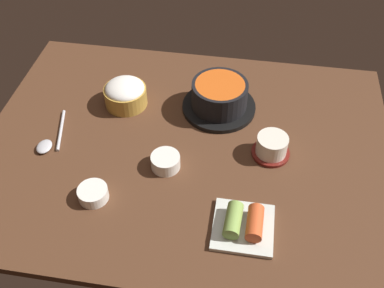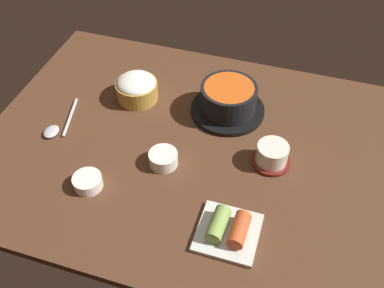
{
  "view_description": "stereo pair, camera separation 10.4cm",
  "coord_description": "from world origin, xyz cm",
  "views": [
    {
      "loc": [
        13.4,
        -72.88,
        80.51
      ],
      "look_at": [
        2.0,
        -2.0,
        5.0
      ],
      "focal_mm": 41.38,
      "sensor_mm": 36.0,
      "label": 1
    },
    {
      "loc": [
        23.52,
        -70.49,
        80.51
      ],
      "look_at": [
        2.0,
        -2.0,
        5.0
      ],
      "focal_mm": 41.38,
      "sensor_mm": 36.0,
      "label": 2
    }
  ],
  "objects": [
    {
      "name": "dining_table",
      "position": [
        0.0,
        0.0,
        1.0
      ],
      "size": [
        100.0,
        76.0,
        2.0
      ],
      "primitive_type": "cube",
      "color": "#4C2D1C",
      "rests_on": "ground"
    },
    {
      "name": "stone_pot",
      "position": [
        6.49,
        14.82,
        5.92
      ],
      "size": [
        19.32,
        19.32,
        8.18
      ],
      "color": "black",
      "rests_on": "dining_table"
    },
    {
      "name": "rice_bowl",
      "position": [
        -18.16,
        12.87,
        5.55
      ],
      "size": [
        11.19,
        11.19,
        7.06
      ],
      "color": "#B78C38",
      "rests_on": "dining_table"
    },
    {
      "name": "tea_cup_with_saucer",
      "position": [
        20.62,
        0.53,
        4.68
      ],
      "size": [
        9.12,
        9.12,
        5.47
      ],
      "color": "maroon",
      "rests_on": "dining_table"
    },
    {
      "name": "banchan_cup_center",
      "position": [
        -3.34,
        -7.31,
        3.82
      ],
      "size": [
        6.8,
        6.8,
        3.39
      ],
      "color": "white",
      "rests_on": "dining_table"
    },
    {
      "name": "kimchi_plate",
      "position": [
        15.83,
        -21.43,
        3.64
      ],
      "size": [
        12.53,
        12.53,
        4.38
      ],
      "color": "silver",
      "rests_on": "dining_table"
    },
    {
      "name": "side_bowl_near",
      "position": [
        -17.13,
        -18.64,
        3.53
      ],
      "size": [
        6.62,
        6.62,
        2.83
      ],
      "color": "white",
      "rests_on": "dining_table"
    },
    {
      "name": "spoon",
      "position": [
        -32.98,
        -4.32,
        2.62
      ],
      "size": [
        5.66,
        16.1,
        1.35
      ],
      "color": "#B7B7BC",
      "rests_on": "dining_table"
    }
  ]
}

